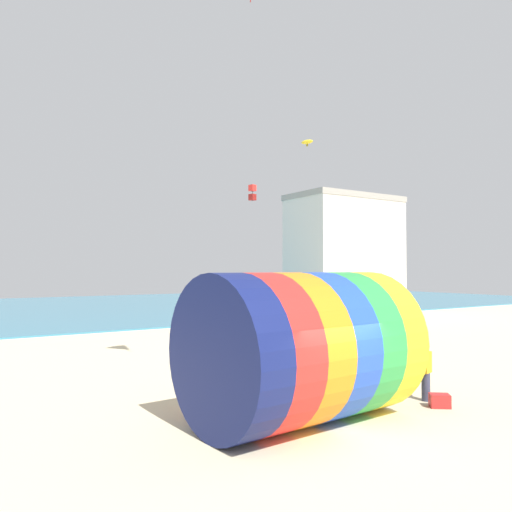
% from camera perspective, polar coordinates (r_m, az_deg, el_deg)
% --- Properties ---
extents(ground_plane, '(120.00, 120.00, 0.00)m').
position_cam_1_polar(ground_plane, '(11.84, 8.38, -19.87)').
color(ground_plane, beige).
extents(sea, '(120.00, 40.00, 0.10)m').
position_cam_1_polar(sea, '(50.33, -24.61, -5.60)').
color(sea, teal).
rests_on(sea, ground).
extents(giant_inflatable_tube, '(5.54, 4.01, 3.66)m').
position_cam_1_polar(giant_inflatable_tube, '(12.44, 5.21, -10.32)').
color(giant_inflatable_tube, navy).
rests_on(giant_inflatable_tube, ground).
extents(kite_handler, '(0.40, 0.31, 1.63)m').
position_cam_1_polar(kite_handler, '(15.30, 18.83, -12.40)').
color(kite_handler, '#383D56').
rests_on(kite_handler, ground).
extents(kite_red_box, '(0.42, 0.42, 0.98)m').
position_cam_1_polar(kite_red_box, '(29.72, -0.42, 7.26)').
color(kite_red_box, red).
extents(kite_yellow_parafoil, '(0.51, 0.78, 0.37)m').
position_cam_1_polar(kite_yellow_parafoil, '(28.72, 5.87, 12.85)').
color(kite_yellow_parafoil, yellow).
extents(promenade_building, '(10.04, 5.64, 10.35)m').
position_cam_1_polar(promenade_building, '(45.47, 10.13, 0.30)').
color(promenade_building, silver).
rests_on(promenade_building, ground).
extents(cooler_box, '(0.63, 0.60, 0.36)m').
position_cam_1_polar(cooler_box, '(14.86, 20.26, -15.26)').
color(cooler_box, red).
rests_on(cooler_box, ground).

